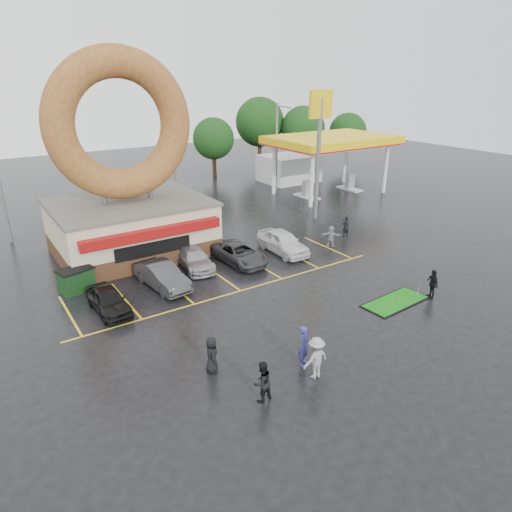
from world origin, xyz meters
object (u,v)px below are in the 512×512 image
shell_sign (319,131)px  person_cameraman (432,284)px  car_white (283,242)px  streetlight_mid (174,158)px  gas_station (312,154)px  car_silver (194,259)px  person_blue (304,346)px  streetlight_right (277,146)px  car_dgrey (162,276)px  dumpster (76,280)px  car_grey (239,253)px  donut_shop (127,190)px  putting_green (395,302)px  car_black (109,300)px

shell_sign → person_cameraman: shell_sign is taller
shell_sign → car_white: bearing=-145.4°
car_white → streetlight_mid: bearing=98.8°
shell_sign → car_white: 11.03m
gas_station → shell_sign: (-7.00, -8.94, 3.68)m
car_silver → person_blue: 12.29m
streetlight_right → car_white: streetlight_right is taller
shell_sign → car_white: shell_sign is taller
person_blue → person_cameraman: 10.14m
car_dgrey → gas_station: bearing=24.6°
dumpster → car_grey: bearing=-22.5°
gas_station → car_silver: gas_station is taller
streetlight_mid → dumpster: 17.55m
shell_sign → car_grey: bearing=-155.7°
shell_sign → person_cameraman: size_ratio=6.32×
gas_station → person_blue: 33.25m
car_dgrey → person_blue: (2.04, -10.66, 0.21)m
donut_shop → putting_green: size_ratio=3.27×
car_white → dumpster: car_white is taller
shell_sign → streetlight_mid: (-9.00, 8.92, -2.60)m
gas_station → person_cameraman: bearing=-115.3°
car_black → putting_green: 15.58m
donut_shop → car_black: donut_shop is taller
car_black → person_blue: size_ratio=2.02×
streetlight_right → putting_green: bearing=-111.4°
streetlight_right → person_blue: 31.73m
car_silver → putting_green: size_ratio=1.04×
car_black → dumpster: 3.62m
car_silver → car_white: 6.48m
streetlight_mid → putting_green: streetlight_mid is taller
streetlight_right → person_blue: streetlight_right is taller
donut_shop → streetlight_mid: 10.59m
car_grey → putting_green: size_ratio=1.13×
car_silver → putting_green: bearing=-48.4°
person_cameraman → car_silver: bearing=-117.5°
streetlight_mid → car_silver: 14.35m
gas_station → person_cameraman: 26.89m
car_white → dumpster: (-13.63, 1.74, -0.14)m
car_dgrey → shell_sign: bearing=11.7°
streetlight_mid → person_cameraman: 24.89m
streetlight_mid → car_dgrey: streetlight_mid is taller
streetlight_right → car_grey: bearing=-133.1°
car_white → dumpster: 13.74m
streetlight_mid → car_black: size_ratio=2.35×
gas_station → shell_sign: shell_sign is taller
putting_green → gas_station: bearing=59.9°
car_white → putting_green: (0.69, -9.53, -0.76)m
streetlight_right → car_dgrey: streetlight_right is taller
streetlight_right → car_silver: size_ratio=2.09×
car_silver → streetlight_mid: bearing=77.8°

